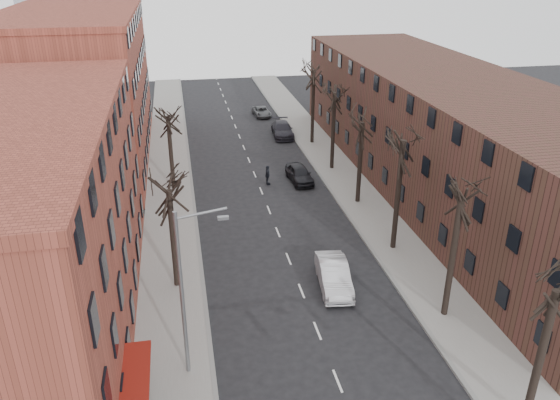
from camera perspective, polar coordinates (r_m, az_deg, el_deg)
sidewalk_left at (r=50.69m, az=-11.49°, el=1.68°), size 4.00×90.00×0.15m
sidewalk_right at (r=52.76m, az=6.13°, el=2.97°), size 4.00×90.00×0.15m
building_left_near at (r=31.40m, az=-26.91°, el=-3.45°), size 12.00×26.00×12.00m
building_left_far at (r=57.97m, az=-20.17°, el=10.76°), size 12.00×28.00×14.00m
building_right at (r=49.74m, az=16.97°, el=6.70°), size 12.00×50.00×10.00m
tree_right_b at (r=33.87m, az=16.73°, el=-11.46°), size 5.20×5.20×10.80m
tree_right_c at (r=39.92m, az=11.68°, el=-4.99°), size 5.20×5.20×11.60m
tree_right_d at (r=46.56m, az=8.08°, el=-0.27°), size 5.20×5.20×10.00m
tree_right_e at (r=53.57m, az=5.41°, el=3.25°), size 5.20×5.20×10.80m
tree_right_f at (r=60.83m, az=3.35°, el=5.94°), size 5.20×5.20×11.60m
tree_left_a at (r=35.58m, az=-10.65°, el=-8.85°), size 5.20×5.20×9.50m
tree_left_b at (r=49.78m, az=-11.01°, el=1.19°), size 5.20×5.20×9.50m
streetlight at (r=26.13m, az=-9.89°, el=-9.07°), size 2.45×0.22×9.03m
silver_sedan at (r=34.66m, az=5.64°, el=-7.83°), size 2.32×5.26×1.68m
parked_car_near at (r=50.11m, az=2.05°, el=2.76°), size 2.17×4.65×1.54m
parked_car_mid at (r=62.96m, az=0.25°, el=7.38°), size 2.58×5.59×1.58m
parked_car_far at (r=71.17m, az=-1.94°, el=9.22°), size 2.16×4.28×1.16m
pedestrian_crossing at (r=49.37m, az=-1.31°, el=2.61°), size 0.46×1.08×1.82m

